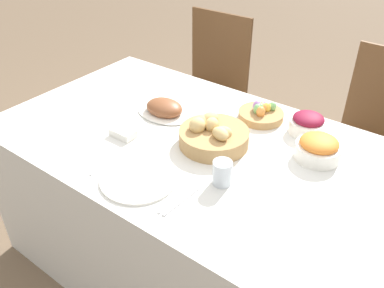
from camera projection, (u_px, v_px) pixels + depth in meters
ground_plane at (197, 265)px, 2.09m from camera, size 12.00×12.00×0.00m
dining_table at (198, 210)px, 1.88m from camera, size 1.75×1.00×0.76m
chair_far_right at (373, 143)px, 2.09m from camera, size 0.43×0.43×0.98m
chair_far_left at (209, 89)px, 2.60m from camera, size 0.43×0.43×0.98m
bread_basket at (213, 135)px, 1.63m from camera, size 0.28×0.28×0.11m
egg_basket at (261, 113)px, 1.80m from camera, size 0.20×0.20×0.08m
ham_platter at (164, 109)px, 1.84m from camera, size 0.28×0.19×0.07m
carrot_bowl at (318, 148)px, 1.55m from camera, size 0.17×0.17×0.10m
beet_salad_bowl at (308, 124)px, 1.70m from camera, size 0.15×0.15×0.09m
dinner_plate at (139, 179)px, 1.46m from camera, size 0.28×0.28×0.01m
fork at (107, 163)px, 1.54m from camera, size 0.02×0.18×0.00m
knife at (174, 198)px, 1.38m from camera, size 0.02×0.18×0.00m
spoon at (181, 201)px, 1.36m from camera, size 0.02×0.18×0.00m
drinking_cup at (222, 173)px, 1.42m from camera, size 0.07×0.07×0.09m
butter_dish at (123, 133)px, 1.69m from camera, size 0.11×0.07×0.03m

